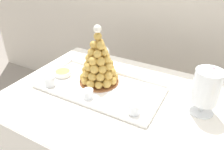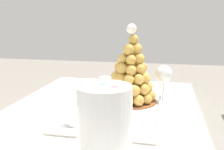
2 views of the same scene
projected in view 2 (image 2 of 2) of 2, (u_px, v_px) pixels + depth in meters
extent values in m
cylinder|color=brown|center=(72.00, 143.00, 1.65)|extent=(0.04, 0.04, 0.75)
cube|color=brown|center=(101.00, 128.00, 0.93)|extent=(1.32, 0.80, 0.02)
cube|color=white|center=(101.00, 125.00, 0.93)|extent=(1.38, 0.86, 0.00)
cube|color=white|center=(128.00, 110.00, 1.63)|extent=(0.01, 0.86, 0.37)
cube|color=white|center=(118.00, 104.00, 1.13)|extent=(0.68, 0.35, 0.01)
cube|color=white|center=(80.00, 99.00, 1.17)|extent=(0.68, 0.01, 0.02)
cube|color=white|center=(160.00, 104.00, 1.10)|extent=(0.68, 0.01, 0.02)
cube|color=white|center=(129.00, 83.00, 1.46)|extent=(0.01, 0.35, 0.02)
cube|color=white|center=(99.00, 135.00, 0.81)|extent=(0.01, 0.35, 0.02)
cylinder|color=white|center=(118.00, 104.00, 1.13)|extent=(0.32, 0.32, 0.00)
cylinder|color=brown|center=(130.00, 101.00, 1.16)|extent=(0.23, 0.23, 0.01)
cone|color=#AA7D36|center=(131.00, 69.00, 1.13)|extent=(0.15, 0.15, 0.28)
sphere|color=gold|center=(128.00, 101.00, 1.07)|extent=(0.05, 0.05, 0.05)
sphere|color=gold|center=(139.00, 101.00, 1.07)|extent=(0.05, 0.05, 0.05)
sphere|color=gold|center=(147.00, 99.00, 1.09)|extent=(0.04, 0.04, 0.04)
sphere|color=gold|center=(150.00, 96.00, 1.13)|extent=(0.05, 0.05, 0.05)
sphere|color=gold|center=(148.00, 93.00, 1.18)|extent=(0.05, 0.05, 0.05)
sphere|color=gold|center=(142.00, 91.00, 1.21)|extent=(0.05, 0.05, 0.05)
sphere|color=gold|center=(133.00, 90.00, 1.23)|extent=(0.05, 0.05, 0.05)
sphere|color=gold|center=(123.00, 90.00, 1.23)|extent=(0.05, 0.05, 0.05)
sphere|color=gold|center=(116.00, 91.00, 1.21)|extent=(0.05, 0.05, 0.05)
sphere|color=gold|center=(111.00, 94.00, 1.17)|extent=(0.05, 0.05, 0.05)
sphere|color=gold|center=(112.00, 97.00, 1.12)|extent=(0.04, 0.04, 0.04)
sphere|color=gold|center=(118.00, 99.00, 1.09)|extent=(0.05, 0.05, 0.05)
sphere|color=gold|center=(134.00, 91.00, 1.07)|extent=(0.05, 0.05, 0.05)
sphere|color=gold|center=(144.00, 89.00, 1.09)|extent=(0.05, 0.05, 0.05)
sphere|color=gold|center=(148.00, 87.00, 1.13)|extent=(0.04, 0.04, 0.04)
sphere|color=gold|center=(145.00, 84.00, 1.17)|extent=(0.05, 0.05, 0.05)
sphere|color=gold|center=(137.00, 82.00, 1.21)|extent=(0.05, 0.05, 0.05)
sphere|color=gold|center=(127.00, 82.00, 1.21)|extent=(0.05, 0.05, 0.05)
sphere|color=gold|center=(118.00, 83.00, 1.19)|extent=(0.04, 0.04, 0.04)
sphere|color=gold|center=(114.00, 86.00, 1.15)|extent=(0.05, 0.05, 0.05)
sphere|color=gold|center=(116.00, 87.00, 1.11)|extent=(0.05, 0.05, 0.05)
sphere|color=gold|center=(123.00, 90.00, 1.08)|extent=(0.05, 0.05, 0.05)
sphere|color=gold|center=(139.00, 79.00, 1.08)|extent=(0.05, 0.05, 0.05)
sphere|color=gold|center=(145.00, 78.00, 1.11)|extent=(0.05, 0.05, 0.05)
sphere|color=gold|center=(144.00, 76.00, 1.15)|extent=(0.05, 0.05, 0.05)
sphere|color=gold|center=(137.00, 75.00, 1.18)|extent=(0.05, 0.05, 0.05)
sphere|color=gold|center=(128.00, 74.00, 1.19)|extent=(0.05, 0.05, 0.05)
sphere|color=gold|center=(120.00, 75.00, 1.17)|extent=(0.05, 0.05, 0.05)
sphere|color=gold|center=(117.00, 76.00, 1.13)|extent=(0.05, 0.05, 0.05)
sphere|color=gold|center=(120.00, 79.00, 1.10)|extent=(0.05, 0.05, 0.05)
sphere|color=gold|center=(129.00, 80.00, 1.07)|extent=(0.05, 0.05, 0.05)
sphere|color=gold|center=(140.00, 69.00, 1.09)|extent=(0.04, 0.04, 0.04)
sphere|color=gold|center=(142.00, 67.00, 1.13)|extent=(0.04, 0.04, 0.04)
sphere|color=gold|center=(135.00, 66.00, 1.17)|extent=(0.04, 0.04, 0.04)
sphere|color=gold|center=(126.00, 66.00, 1.17)|extent=(0.05, 0.05, 0.05)
sphere|color=gold|center=(120.00, 67.00, 1.14)|extent=(0.05, 0.05, 0.05)
sphere|color=gold|center=(122.00, 69.00, 1.10)|extent=(0.05, 0.05, 0.05)
sphere|color=gold|center=(131.00, 70.00, 1.08)|extent=(0.04, 0.04, 0.04)
sphere|color=gold|center=(139.00, 59.00, 1.10)|extent=(0.05, 0.05, 0.05)
sphere|color=gold|center=(136.00, 57.00, 1.14)|extent=(0.05, 0.05, 0.05)
sphere|color=gold|center=(126.00, 58.00, 1.15)|extent=(0.04, 0.04, 0.04)
sphere|color=gold|center=(123.00, 59.00, 1.11)|extent=(0.04, 0.04, 0.04)
sphere|color=gold|center=(131.00, 60.00, 1.08)|extent=(0.04, 0.04, 0.04)
sphere|color=gold|center=(137.00, 49.00, 1.11)|extent=(0.05, 0.05, 0.05)
sphere|color=gold|center=(128.00, 49.00, 1.13)|extent=(0.04, 0.04, 0.04)
sphere|color=gold|center=(129.00, 50.00, 1.09)|extent=(0.05, 0.05, 0.05)
sphere|color=gold|center=(134.00, 39.00, 1.10)|extent=(0.04, 0.04, 0.04)
sphere|color=white|center=(131.00, 29.00, 1.09)|extent=(0.04, 0.04, 0.04)
cylinder|color=silver|center=(105.00, 82.00, 1.40)|extent=(0.06, 0.06, 0.06)
cylinder|color=#F4EAC6|center=(105.00, 85.00, 1.40)|extent=(0.06, 0.06, 0.02)
cylinder|color=white|center=(105.00, 81.00, 1.40)|extent=(0.06, 0.06, 0.02)
sphere|color=brown|center=(106.00, 79.00, 1.40)|extent=(0.02, 0.02, 0.02)
cylinder|color=silver|center=(94.00, 96.00, 1.15)|extent=(0.05, 0.05, 0.05)
cylinder|color=brown|center=(94.00, 99.00, 1.16)|extent=(0.05, 0.05, 0.02)
cylinder|color=#8C603D|center=(94.00, 96.00, 1.15)|extent=(0.05, 0.05, 0.01)
sphere|color=brown|center=(93.00, 93.00, 1.15)|extent=(0.02, 0.02, 0.02)
cylinder|color=silver|center=(74.00, 116.00, 0.91)|extent=(0.06, 0.06, 0.05)
cylinder|color=#F4EAC6|center=(74.00, 121.00, 0.91)|extent=(0.05, 0.05, 0.02)
cylinder|color=white|center=(74.00, 115.00, 0.91)|extent=(0.05, 0.05, 0.02)
sphere|color=brown|center=(76.00, 112.00, 0.91)|extent=(0.02, 0.02, 0.02)
cylinder|color=white|center=(128.00, 85.00, 1.39)|extent=(0.10, 0.10, 0.03)
cylinder|color=#F2CC59|center=(128.00, 83.00, 1.38)|extent=(0.09, 0.09, 0.00)
cylinder|color=white|center=(104.00, 121.00, 0.59)|extent=(0.12, 0.12, 0.16)
cylinder|color=pink|center=(116.00, 147.00, 0.60)|extent=(0.05, 0.04, 0.05)
cylinder|color=brown|center=(99.00, 146.00, 0.61)|extent=(0.04, 0.04, 0.03)
cylinder|color=#72B2E0|center=(105.00, 141.00, 0.58)|extent=(0.05, 0.05, 0.05)
cylinder|color=#9ED860|center=(111.00, 137.00, 0.60)|extent=(0.05, 0.05, 0.05)
cylinder|color=#F9A54C|center=(101.00, 133.00, 0.63)|extent=(0.06, 0.04, 0.06)
cylinder|color=#9ED860|center=(100.00, 139.00, 0.59)|extent=(0.05, 0.04, 0.05)
cylinder|color=pink|center=(119.00, 132.00, 0.58)|extent=(0.06, 0.04, 0.06)
cylinder|color=#9ED860|center=(107.00, 126.00, 0.61)|extent=(0.05, 0.04, 0.02)
cylinder|color=#9ED860|center=(95.00, 131.00, 0.59)|extent=(0.05, 0.04, 0.04)
cylinder|color=yellow|center=(112.00, 120.00, 0.59)|extent=(0.06, 0.05, 0.06)
cylinder|color=#F9A54C|center=(102.00, 119.00, 0.60)|extent=(0.07, 0.04, 0.07)
cylinder|color=brown|center=(97.00, 126.00, 0.56)|extent=(0.05, 0.05, 0.04)
cylinder|color=#9ED860|center=(117.00, 110.00, 0.59)|extent=(0.06, 0.04, 0.06)
cylinder|color=#E54C47|center=(94.00, 110.00, 0.60)|extent=(0.05, 0.05, 0.04)
cylinder|color=brown|center=(105.00, 117.00, 0.55)|extent=(0.06, 0.05, 0.04)
cylinder|color=#72B2E0|center=(106.00, 101.00, 0.59)|extent=(0.05, 0.04, 0.05)
cylinder|color=#F9A54C|center=(97.00, 101.00, 0.59)|extent=(0.06, 0.05, 0.06)
cylinder|color=#D199D8|center=(103.00, 106.00, 0.56)|extent=(0.06, 0.05, 0.05)
cylinder|color=#D199D8|center=(109.00, 103.00, 0.57)|extent=(0.05, 0.05, 0.04)
cylinder|color=#72B2E0|center=(101.00, 91.00, 0.60)|extent=(0.05, 0.05, 0.05)
cylinder|color=#F9A54C|center=(99.00, 95.00, 0.56)|extent=(0.05, 0.05, 0.05)
cylinder|color=pink|center=(117.00, 94.00, 0.57)|extent=(0.05, 0.05, 0.05)
cylinder|color=silver|center=(163.00, 101.00, 1.18)|extent=(0.06, 0.06, 0.00)
cylinder|color=silver|center=(163.00, 91.00, 1.17)|extent=(0.01, 0.01, 0.09)
sphere|color=silver|center=(164.00, 74.00, 1.15)|extent=(0.08, 0.08, 0.08)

